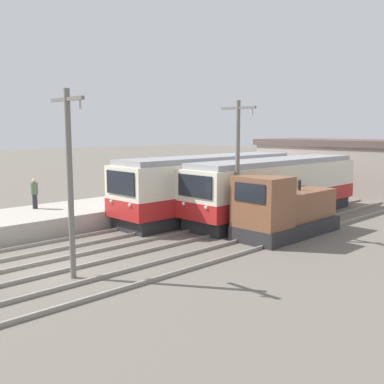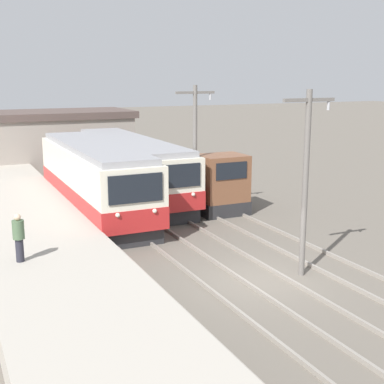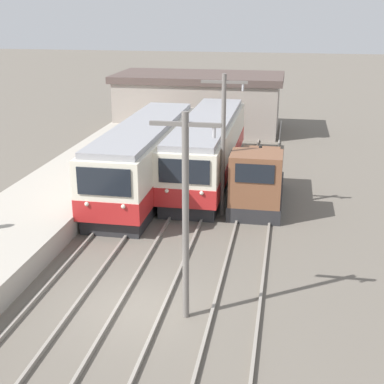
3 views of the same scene
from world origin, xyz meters
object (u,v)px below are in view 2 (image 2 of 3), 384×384
Objects in this scene: person_on_platform at (19,236)px; catenary_mast_mid at (195,146)px; catenary_mast_near at (306,176)px; commuter_train_center at (131,170)px; shunting_locomotive at (207,184)px; commuter_train_left at (95,182)px.

catenary_mast_mid is at bearing 32.59° from person_on_platform.
catenary_mast_near reaches higher than person_on_platform.
person_on_platform is (-9.05, -5.78, -1.73)m from catenary_mast_mid.
commuter_train_center is 2.25× the size of shunting_locomotive.
catenary_mast_mid is (4.31, -2.65, 1.86)m from commuter_train_left.
catenary_mast_near is at bearing -69.21° from commuter_train_left.
commuter_train_left is at bearing 170.64° from shunting_locomotive.
commuter_train_center is 5.85m from catenary_mast_mid.
commuter_train_left is 3.87m from commuter_train_center.
commuter_train_left is 7.91× the size of person_on_platform.
commuter_train_center is at bearing 96.14° from catenary_mast_near.
catenary_mast_mid is (0.00, 8.69, 0.00)m from catenary_mast_near.
catenary_mast_near is 9.66m from person_on_platform.
person_on_platform is (-4.74, -8.44, 0.13)m from commuter_train_left.
catenary_mast_near reaches higher than commuter_train_left.
commuter_train_left reaches higher than shunting_locomotive.
catenary_mast_mid reaches higher than person_on_platform.
commuter_train_center is 2.09× the size of catenary_mast_near.
shunting_locomotive is 3.72× the size of person_on_platform.
shunting_locomotive is (5.80, -0.96, -0.46)m from commuter_train_left.
catenary_mast_mid reaches higher than shunting_locomotive.
commuter_train_left is at bearing 110.79° from catenary_mast_near.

